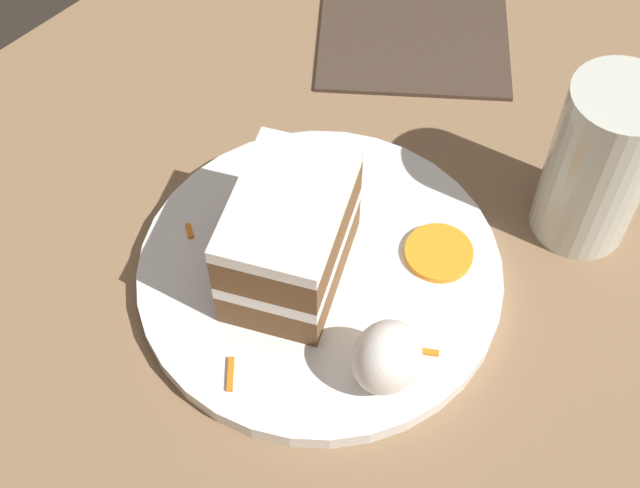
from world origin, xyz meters
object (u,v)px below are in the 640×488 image
object	(u,v)px
cake_slice	(289,237)
drinking_glass	(596,172)
plate	(320,273)
orange_garnish	(441,254)
cream_dollop	(387,357)

from	to	relation	value
cake_slice	drinking_glass	bearing A→B (deg)	-149.37
plate	drinking_glass	distance (m)	0.21
plate	drinking_glass	bearing A→B (deg)	146.83
cake_slice	drinking_glass	size ratio (longest dim) A/B	0.94
plate	cake_slice	bearing A→B (deg)	-40.24
orange_garnish	cake_slice	bearing A→B (deg)	-41.37
plate	cream_dollop	bearing A→B (deg)	68.22
plate	cake_slice	xyz separation A→B (m)	(0.02, -0.01, 0.05)
cream_dollop	plate	bearing A→B (deg)	-111.78
cake_slice	cream_dollop	world-z (taller)	cake_slice
cake_slice	drinking_glass	world-z (taller)	drinking_glass
cream_dollop	drinking_glass	world-z (taller)	drinking_glass
cake_slice	orange_garnish	bearing A→B (deg)	-156.90
cream_dollop	orange_garnish	world-z (taller)	cream_dollop
plate	orange_garnish	world-z (taller)	orange_garnish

